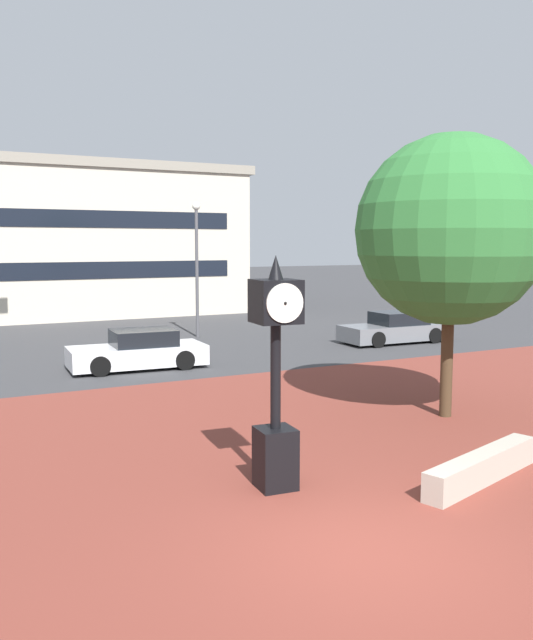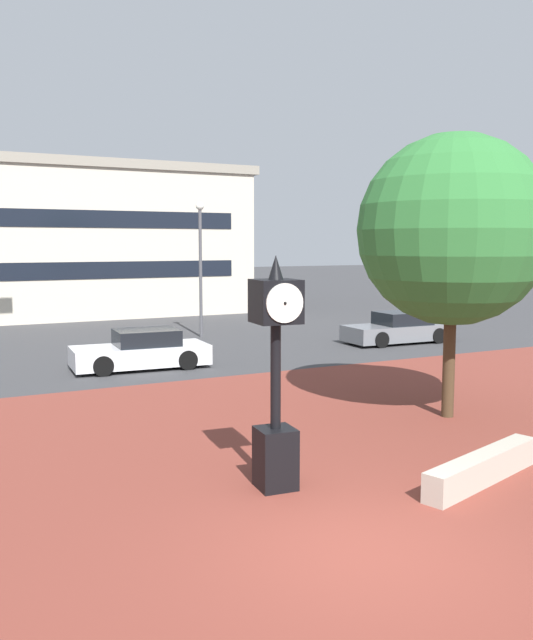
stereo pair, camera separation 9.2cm
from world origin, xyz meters
name	(u,v)px [view 2 (the right image)]	position (x,y,z in m)	size (l,w,h in m)	color
ground_plane	(365,550)	(0.00, 0.00, 0.00)	(200.00, 200.00, 0.00)	#38383A
plaza_brick_paving	(243,466)	(0.00, 3.86, 0.00)	(44.00, 15.72, 0.01)	brown
planter_wall	(483,468)	(3.32, 1.22, 0.25)	(3.20, 0.40, 0.50)	#ADA393
street_clock	(276,378)	(0.01, 2.59, 1.88)	(0.77, 0.83, 3.91)	black
plaza_tree	(456,235)	(6.06, 5.04, 4.29)	(4.75, 4.42, 6.60)	#42301E
car_street_near	(399,329)	(12.31, 15.03, 0.57)	(4.59, 2.02, 1.28)	slate
car_street_mid	(142,351)	(1.16, 14.25, 0.57)	(4.48, 2.11, 1.28)	silver
street_lamp_post	(200,254)	(5.66, 20.39, 3.65)	(0.36, 0.36, 5.88)	#4C4C51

